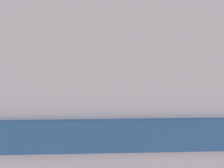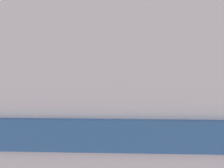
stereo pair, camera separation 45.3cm
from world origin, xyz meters
TOP-DOWN VIEW (x-y plane):
  - ground at (0.00, 0.00)m, footprint 32.00×26.00m
  - breakwater at (-0.09, 11.83)m, footprint 31.36×2.53m
  - vintage_coach at (-2.08, -2.27)m, footprint 3.66×8.84m
  - lamp_post at (0.70, 6.27)m, footprint 0.89×0.82m

SIDE VIEW (x-z plane):
  - ground at x=0.00m, z-range 0.00..0.02m
  - breakwater at x=-0.09m, z-range -0.49..2.01m
  - vintage_coach at x=-2.08m, z-range 0.20..3.90m
  - lamp_post at x=0.70m, z-range 0.41..6.97m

